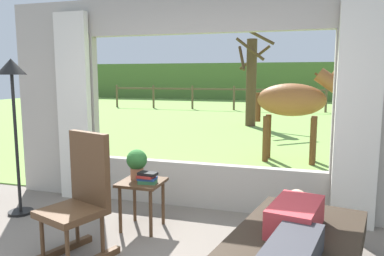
{
  "coord_description": "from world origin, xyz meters",
  "views": [
    {
      "loc": [
        1.17,
        -2.04,
        1.62
      ],
      "look_at": [
        0.0,
        1.8,
        1.05
      ],
      "focal_mm": 34.99,
      "sensor_mm": 36.0,
      "label": 1
    }
  ],
  "objects_px": {
    "side_table": "(142,190)",
    "floor_lamp_left": "(13,90)",
    "reclining_person": "(295,227)",
    "pasture_tree": "(251,79)",
    "potted_plant": "(137,162)",
    "horse": "(296,101)",
    "book_stack": "(147,178)",
    "rocking_chair": "(81,198)"
  },
  "relations": [
    {
      "from": "horse",
      "to": "pasture_tree",
      "type": "xyz_separation_m",
      "value": [
        -1.49,
        4.7,
        0.34
      ]
    },
    {
      "from": "book_stack",
      "to": "horse",
      "type": "distance_m",
      "value": 3.94
    },
    {
      "from": "side_table",
      "to": "rocking_chair",
      "type": "bearing_deg",
      "value": -109.74
    },
    {
      "from": "rocking_chair",
      "to": "potted_plant",
      "type": "xyz_separation_m",
      "value": [
        0.18,
        0.78,
        0.16
      ]
    },
    {
      "from": "reclining_person",
      "to": "rocking_chair",
      "type": "relative_size",
      "value": 1.28
    },
    {
      "from": "reclining_person",
      "to": "book_stack",
      "type": "distance_m",
      "value": 1.65
    },
    {
      "from": "potted_plant",
      "to": "pasture_tree",
      "type": "bearing_deg",
      "value": 89.79
    },
    {
      "from": "floor_lamp_left",
      "to": "pasture_tree",
      "type": "distance_m",
      "value": 8.46
    },
    {
      "from": "pasture_tree",
      "to": "book_stack",
      "type": "bearing_deg",
      "value": -89.03
    },
    {
      "from": "book_stack",
      "to": "pasture_tree",
      "type": "xyz_separation_m",
      "value": [
        -0.14,
        8.37,
        0.92
      ]
    },
    {
      "from": "pasture_tree",
      "to": "side_table",
      "type": "bearing_deg",
      "value": -89.65
    },
    {
      "from": "reclining_person",
      "to": "horse",
      "type": "bearing_deg",
      "value": 103.0
    },
    {
      "from": "floor_lamp_left",
      "to": "pasture_tree",
      "type": "relative_size",
      "value": 0.57
    },
    {
      "from": "reclining_person",
      "to": "pasture_tree",
      "type": "distance_m",
      "value": 9.28
    },
    {
      "from": "reclining_person",
      "to": "potted_plant",
      "type": "xyz_separation_m",
      "value": [
        -1.65,
        0.84,
        0.18
      ]
    },
    {
      "from": "book_stack",
      "to": "pasture_tree",
      "type": "relative_size",
      "value": 0.06
    },
    {
      "from": "rocking_chair",
      "to": "book_stack",
      "type": "height_order",
      "value": "rocking_chair"
    },
    {
      "from": "side_table",
      "to": "pasture_tree",
      "type": "distance_m",
      "value": 8.37
    },
    {
      "from": "side_table",
      "to": "book_stack",
      "type": "xyz_separation_m",
      "value": [
        0.09,
        -0.06,
        0.15
      ]
    },
    {
      "from": "reclining_person",
      "to": "horse",
      "type": "xyz_separation_m",
      "value": [
        -0.14,
        4.38,
        0.63
      ]
    },
    {
      "from": "rocking_chair",
      "to": "book_stack",
      "type": "bearing_deg",
      "value": 81.54
    },
    {
      "from": "potted_plant",
      "to": "side_table",
      "type": "bearing_deg",
      "value": -36.87
    },
    {
      "from": "rocking_chair",
      "to": "floor_lamp_left",
      "type": "distance_m",
      "value": 1.74
    },
    {
      "from": "side_table",
      "to": "potted_plant",
      "type": "xyz_separation_m",
      "value": [
        -0.08,
        0.06,
        0.28
      ]
    },
    {
      "from": "horse",
      "to": "floor_lamp_left",
      "type": "bearing_deg",
      "value": -36.81
    },
    {
      "from": "horse",
      "to": "pasture_tree",
      "type": "distance_m",
      "value": 4.95
    },
    {
      "from": "reclining_person",
      "to": "book_stack",
      "type": "bearing_deg",
      "value": 165.3
    },
    {
      "from": "book_stack",
      "to": "horse",
      "type": "xyz_separation_m",
      "value": [
        1.34,
        3.66,
        0.58
      ]
    },
    {
      "from": "side_table",
      "to": "floor_lamp_left",
      "type": "xyz_separation_m",
      "value": [
        -1.56,
        -0.02,
        1.03
      ]
    },
    {
      "from": "book_stack",
      "to": "side_table",
      "type": "bearing_deg",
      "value": 146.08
    },
    {
      "from": "reclining_person",
      "to": "potted_plant",
      "type": "bearing_deg",
      "value": 164.24
    },
    {
      "from": "rocking_chair",
      "to": "side_table",
      "type": "xyz_separation_m",
      "value": [
        0.26,
        0.72,
        -0.12
      ]
    },
    {
      "from": "potted_plant",
      "to": "book_stack",
      "type": "height_order",
      "value": "potted_plant"
    },
    {
      "from": "floor_lamp_left",
      "to": "book_stack",
      "type": "bearing_deg",
      "value": -1.46
    },
    {
      "from": "reclining_person",
      "to": "pasture_tree",
      "type": "bearing_deg",
      "value": 111.33
    },
    {
      "from": "side_table",
      "to": "horse",
      "type": "xyz_separation_m",
      "value": [
        1.43,
        3.6,
        0.73
      ]
    },
    {
      "from": "side_table",
      "to": "book_stack",
      "type": "relative_size",
      "value": 2.59
    },
    {
      "from": "side_table",
      "to": "floor_lamp_left",
      "type": "height_order",
      "value": "floor_lamp_left"
    },
    {
      "from": "potted_plant",
      "to": "floor_lamp_left",
      "type": "relative_size",
      "value": 0.18
    },
    {
      "from": "book_stack",
      "to": "pasture_tree",
      "type": "distance_m",
      "value": 8.42
    },
    {
      "from": "reclining_person",
      "to": "floor_lamp_left",
      "type": "bearing_deg",
      "value": 177.54
    },
    {
      "from": "side_table",
      "to": "potted_plant",
      "type": "relative_size",
      "value": 1.63
    }
  ]
}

